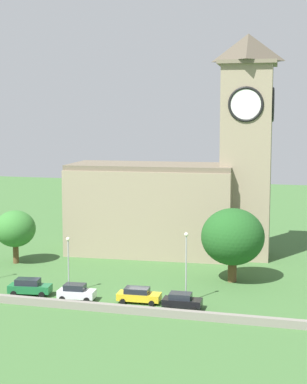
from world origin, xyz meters
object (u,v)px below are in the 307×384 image
(streetlamp_west_mid, at_px, (68,255))
(car_black, at_px, (182,301))
(church, at_px, (180,190))
(tree_riverside_east, at_px, (233,237))
(car_white, at_px, (76,292))
(streetlamp_central, at_px, (186,256))
(car_yellow, at_px, (139,295))
(tree_riverside_west, at_px, (15,229))
(car_green, at_px, (29,287))

(streetlamp_west_mid, bearing_deg, car_black, -9.86)
(church, xyz_separation_m, tree_riverside_east, (9.40, -13.07, -3.85))
(streetlamp_west_mid, relative_size, tree_riverside_east, 0.71)
(church, bearing_deg, car_white, -103.21)
(car_white, relative_size, tree_riverside_east, 0.46)
(church, distance_m, streetlamp_central, 23.68)
(church, distance_m, streetlamp_west_mid, 24.32)
(car_yellow, xyz_separation_m, tree_riverside_east, (8.51, 10.96, 4.65))
(streetlamp_central, distance_m, tree_riverside_east, 10.18)
(streetlamp_central, distance_m, tree_riverside_west, 28.22)
(streetlamp_west_mid, bearing_deg, streetlamp_central, -0.38)
(car_white, relative_size, tree_riverside_west, 0.57)
(car_white, bearing_deg, tree_riverside_east, 38.03)
(car_black, height_order, streetlamp_central, streetlamp_central)
(streetlamp_central, bearing_deg, car_green, -173.40)
(car_green, distance_m, car_yellow, 12.55)
(car_white, relative_size, streetlamp_west_mid, 0.65)
(car_green, xyz_separation_m, tree_riverside_east, (21.05, 11.51, 4.54))
(car_black, bearing_deg, tree_riverside_east, 73.11)
(car_white, distance_m, streetlamp_central, 12.58)
(car_green, distance_m, tree_riverside_east, 24.42)
(tree_riverside_east, bearing_deg, streetlamp_central, -110.98)
(church, bearing_deg, car_yellow, -87.88)
(car_white, bearing_deg, streetlamp_west_mid, 127.43)
(car_yellow, height_order, car_black, car_black)
(church, xyz_separation_m, car_black, (5.82, -24.84, -8.50))
(car_yellow, bearing_deg, tree_riverside_west, 149.23)
(car_yellow, bearing_deg, streetlamp_central, 16.78)
(car_green, bearing_deg, car_black, -0.87)
(car_green, bearing_deg, streetlamp_central, 6.60)
(car_green, height_order, tree_riverside_west, tree_riverside_west)
(tree_riverside_west, bearing_deg, tree_riverside_east, -3.08)
(car_black, bearing_deg, car_yellow, 170.65)
(streetlamp_west_mid, height_order, tree_riverside_west, tree_riverside_west)
(streetlamp_west_mid, height_order, tree_riverside_east, tree_riverside_east)
(streetlamp_central, height_order, tree_riverside_east, tree_riverside_east)
(car_green, xyz_separation_m, streetlamp_central, (17.41, 2.01, 4.09))
(car_yellow, distance_m, streetlamp_central, 6.60)
(car_yellow, height_order, tree_riverside_east, tree_riverside_east)
(car_yellow, bearing_deg, streetlamp_west_mid, 169.86)
(car_white, height_order, streetlamp_west_mid, streetlamp_west_mid)
(church, relative_size, car_green, 6.30)
(car_white, height_order, streetlamp_central, streetlamp_central)
(car_white, xyz_separation_m, car_black, (11.69, 0.17, -0.07))
(car_black, height_order, tree_riverside_west, tree_riverside_west)
(car_yellow, xyz_separation_m, car_black, (4.93, -0.81, 0.01))
(church, relative_size, tree_riverside_east, 3.46)
(car_green, height_order, car_black, car_green)
(car_yellow, bearing_deg, car_white, -171.75)
(car_black, xyz_separation_m, tree_riverside_east, (3.58, 11.77, 4.65))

